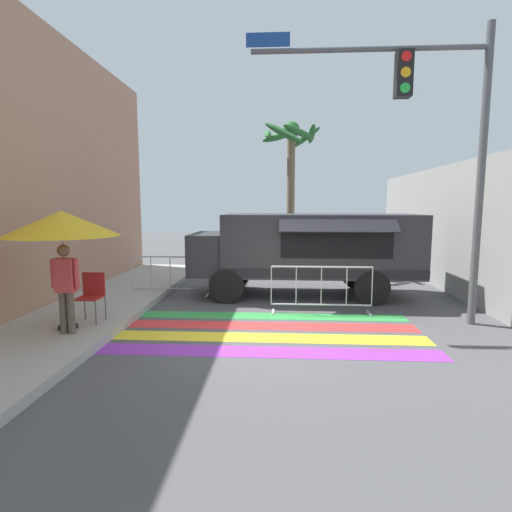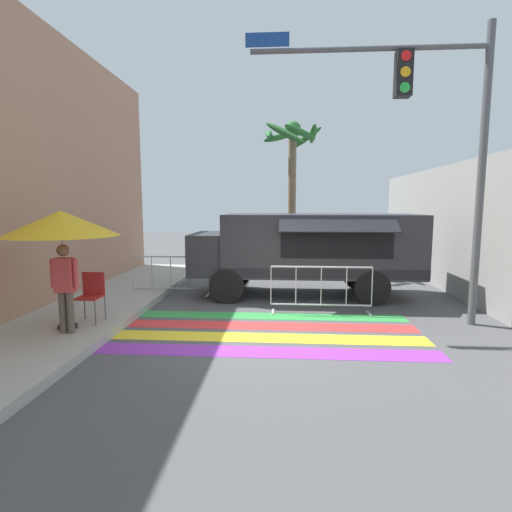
{
  "view_description": "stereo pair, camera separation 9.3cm",
  "coord_description": "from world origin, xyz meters",
  "px_view_note": "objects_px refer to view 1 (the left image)",
  "views": [
    {
      "loc": [
        0.33,
        -7.73,
        2.54
      ],
      "look_at": [
        -0.27,
        2.31,
        1.27
      ],
      "focal_mm": 28.0,
      "sensor_mm": 36.0,
      "label": 1
    },
    {
      "loc": [
        0.42,
        -7.72,
        2.54
      ],
      "look_at": [
        -0.27,
        2.31,
        1.27
      ],
      "focal_mm": 28.0,
      "sensor_mm": 36.0,
      "label": 2
    }
  ],
  "objects_px": {
    "barricade_side": "(170,276)",
    "traffic_signal_pole": "(435,124)",
    "folding_chair": "(92,292)",
    "barricade_front": "(321,289)",
    "patio_umbrella": "(62,224)",
    "vendor_person": "(65,284)",
    "food_truck": "(302,247)",
    "palm_tree": "(290,160)"
  },
  "relations": [
    {
      "from": "palm_tree",
      "to": "food_truck",
      "type": "bearing_deg",
      "value": -85.87
    },
    {
      "from": "patio_umbrella",
      "to": "palm_tree",
      "type": "bearing_deg",
      "value": 59.72
    },
    {
      "from": "traffic_signal_pole",
      "to": "barricade_front",
      "type": "bearing_deg",
      "value": 162.52
    },
    {
      "from": "folding_chair",
      "to": "barricade_front",
      "type": "xyz_separation_m",
      "value": [
        4.84,
        1.52,
        -0.21
      ]
    },
    {
      "from": "traffic_signal_pole",
      "to": "patio_umbrella",
      "type": "height_order",
      "value": "traffic_signal_pole"
    },
    {
      "from": "barricade_front",
      "to": "palm_tree",
      "type": "height_order",
      "value": "palm_tree"
    },
    {
      "from": "food_truck",
      "to": "traffic_signal_pole",
      "type": "xyz_separation_m",
      "value": [
        2.52,
        -2.55,
        2.8
      ]
    },
    {
      "from": "barricade_side",
      "to": "patio_umbrella",
      "type": "bearing_deg",
      "value": -105.58
    },
    {
      "from": "patio_umbrella",
      "to": "folding_chair",
      "type": "xyz_separation_m",
      "value": [
        0.25,
        0.52,
        -1.42
      ]
    },
    {
      "from": "food_truck",
      "to": "traffic_signal_pole",
      "type": "distance_m",
      "value": 4.55
    },
    {
      "from": "patio_umbrella",
      "to": "barricade_side",
      "type": "relative_size",
      "value": 1.03
    },
    {
      "from": "folding_chair",
      "to": "vendor_person",
      "type": "xyz_separation_m",
      "value": [
        -0.09,
        -0.81,
        0.34
      ]
    },
    {
      "from": "patio_umbrella",
      "to": "barricade_front",
      "type": "distance_m",
      "value": 5.72
    },
    {
      "from": "vendor_person",
      "to": "food_truck",
      "type": "bearing_deg",
      "value": 48.38
    },
    {
      "from": "barricade_front",
      "to": "patio_umbrella",
      "type": "bearing_deg",
      "value": -158.2
    },
    {
      "from": "barricade_front",
      "to": "barricade_side",
      "type": "height_order",
      "value": "same"
    },
    {
      "from": "food_truck",
      "to": "folding_chair",
      "type": "height_order",
      "value": "food_truck"
    },
    {
      "from": "barricade_side",
      "to": "palm_tree",
      "type": "height_order",
      "value": "palm_tree"
    },
    {
      "from": "barricade_front",
      "to": "palm_tree",
      "type": "bearing_deg",
      "value": 96.35
    },
    {
      "from": "patio_umbrella",
      "to": "folding_chair",
      "type": "relative_size",
      "value": 2.28
    },
    {
      "from": "food_truck",
      "to": "vendor_person",
      "type": "xyz_separation_m",
      "value": [
        -4.57,
        -4.2,
        -0.28
      ]
    },
    {
      "from": "barricade_side",
      "to": "traffic_signal_pole",
      "type": "bearing_deg",
      "value": -20.25
    },
    {
      "from": "food_truck",
      "to": "barricade_side",
      "type": "height_order",
      "value": "food_truck"
    },
    {
      "from": "vendor_person",
      "to": "palm_tree",
      "type": "relative_size",
      "value": 0.3
    },
    {
      "from": "barricade_front",
      "to": "folding_chair",
      "type": "bearing_deg",
      "value": -162.55
    },
    {
      "from": "vendor_person",
      "to": "barricade_side",
      "type": "distance_m",
      "value": 4.08
    },
    {
      "from": "patio_umbrella",
      "to": "palm_tree",
      "type": "distance_m",
      "value": 9.08
    },
    {
      "from": "vendor_person",
      "to": "barricade_front",
      "type": "bearing_deg",
      "value": 31.15
    },
    {
      "from": "patio_umbrella",
      "to": "barricade_front",
      "type": "bearing_deg",
      "value": 21.8
    },
    {
      "from": "folding_chair",
      "to": "patio_umbrella",
      "type": "bearing_deg",
      "value": -137.14
    },
    {
      "from": "folding_chair",
      "to": "barricade_front",
      "type": "height_order",
      "value": "folding_chair"
    },
    {
      "from": "traffic_signal_pole",
      "to": "food_truck",
      "type": "bearing_deg",
      "value": 134.65
    },
    {
      "from": "traffic_signal_pole",
      "to": "palm_tree",
      "type": "xyz_separation_m",
      "value": [
        -2.79,
        6.29,
        -0.01
      ]
    },
    {
      "from": "barricade_side",
      "to": "vendor_person",
      "type": "bearing_deg",
      "value": -102.18
    },
    {
      "from": "traffic_signal_pole",
      "to": "barricade_side",
      "type": "xyz_separation_m",
      "value": [
        -6.23,
        2.3,
        -3.63
      ]
    },
    {
      "from": "food_truck",
      "to": "barricade_front",
      "type": "bearing_deg",
      "value": -79.27
    },
    {
      "from": "barricade_side",
      "to": "palm_tree",
      "type": "distance_m",
      "value": 6.4
    },
    {
      "from": "patio_umbrella",
      "to": "barricade_side",
      "type": "xyz_separation_m",
      "value": [
        1.02,
        3.65,
        -1.63
      ]
    },
    {
      "from": "food_truck",
      "to": "barricade_side",
      "type": "xyz_separation_m",
      "value": [
        -3.72,
        -0.25,
        -0.83
      ]
    },
    {
      "from": "traffic_signal_pole",
      "to": "vendor_person",
      "type": "distance_m",
      "value": 7.9
    },
    {
      "from": "traffic_signal_pole",
      "to": "barricade_front",
      "type": "relative_size",
      "value": 2.58
    },
    {
      "from": "patio_umbrella",
      "to": "barricade_front",
      "type": "xyz_separation_m",
      "value": [
        5.09,
        2.04,
        -1.63
      ]
    }
  ]
}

